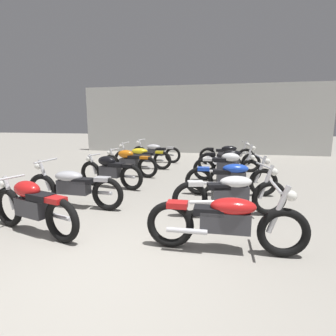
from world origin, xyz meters
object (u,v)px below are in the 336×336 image
(motorcycle_left_row_4, at_px, (142,157))
(motorcycle_right_row_4, at_px, (230,159))
(motorcycle_right_row_1, at_px, (231,193))
(motorcycle_right_row_3, at_px, (227,166))
(motorcycle_left_row_0, at_px, (32,206))
(motorcycle_right_row_0, at_px, (226,220))
(motorcycle_right_row_2, at_px, (231,177))
(motorcycle_left_row_1, at_px, (73,186))
(motorcycle_right_row_5, at_px, (227,154))
(motorcycle_left_row_2, at_px, (110,171))
(motorcycle_left_row_5, at_px, (155,152))
(motorcycle_left_row_3, at_px, (129,162))

(motorcycle_left_row_4, xyz_separation_m, motorcycle_right_row_4, (3.14, 0.06, 0.00))
(motorcycle_right_row_1, distance_m, motorcycle_right_row_3, 2.94)
(motorcycle_left_row_0, height_order, motorcycle_right_row_0, motorcycle_right_row_0)
(motorcycle_right_row_0, relative_size, motorcycle_right_row_2, 1.00)
(motorcycle_left_row_1, bearing_deg, motorcycle_right_row_5, 63.64)
(motorcycle_left_row_0, xyz_separation_m, motorcycle_left_row_1, (-0.09, 1.30, -0.01))
(motorcycle_left_row_2, distance_m, motorcycle_right_row_4, 4.26)
(motorcycle_right_row_0, xyz_separation_m, motorcycle_right_row_5, (-0.00, 7.44, 0.00))
(motorcycle_left_row_5, height_order, motorcycle_right_row_0, same)
(motorcycle_left_row_1, bearing_deg, motorcycle_right_row_0, -22.60)
(motorcycle_right_row_1, bearing_deg, motorcycle_left_row_3, 136.27)
(motorcycle_left_row_3, xyz_separation_m, motorcycle_right_row_4, (3.15, 1.42, -0.01))
(motorcycle_right_row_3, xyz_separation_m, motorcycle_right_row_4, (0.09, 1.48, -0.01))
(motorcycle_right_row_2, relative_size, motorcycle_right_row_5, 1.00)
(motorcycle_left_row_1, xyz_separation_m, motorcycle_left_row_5, (0.09, 6.17, 0.00))
(motorcycle_left_row_4, xyz_separation_m, motorcycle_left_row_5, (0.08, 1.63, 0.00))
(motorcycle_left_row_1, relative_size, motorcycle_right_row_3, 1.10)
(motorcycle_right_row_2, xyz_separation_m, motorcycle_right_row_4, (-0.02, 2.99, 0.00))
(motorcycle_right_row_4, distance_m, motorcycle_right_row_5, 1.58)
(motorcycle_left_row_2, height_order, motorcycle_right_row_5, motorcycle_right_row_5)
(motorcycle_right_row_0, relative_size, motorcycle_right_row_1, 1.02)
(motorcycle_left_row_0, relative_size, motorcycle_left_row_4, 0.89)
(motorcycle_left_row_2, distance_m, motorcycle_left_row_5, 4.47)
(motorcycle_left_row_4, bearing_deg, motorcycle_left_row_1, -90.16)
(motorcycle_left_row_1, height_order, motorcycle_left_row_5, same)
(motorcycle_left_row_2, relative_size, motorcycle_left_row_3, 0.99)
(motorcycle_left_row_0, height_order, motorcycle_left_row_3, same)
(motorcycle_left_row_0, bearing_deg, motorcycle_left_row_3, 90.98)
(motorcycle_right_row_0, distance_m, motorcycle_right_row_3, 4.39)
(motorcycle_left_row_5, relative_size, motorcycle_right_row_3, 1.10)
(motorcycle_left_row_5, distance_m, motorcycle_right_row_1, 6.73)
(motorcycle_right_row_2, bearing_deg, motorcycle_right_row_5, 91.46)
(motorcycle_left_row_0, distance_m, motorcycle_right_row_0, 2.98)
(motorcycle_left_row_0, xyz_separation_m, motorcycle_left_row_2, (-0.05, 3.00, 0.00))
(motorcycle_left_row_0, distance_m, motorcycle_right_row_4, 6.65)
(motorcycle_left_row_2, bearing_deg, motorcycle_right_row_3, 25.00)
(motorcycle_left_row_5, distance_m, motorcycle_right_row_5, 2.97)
(motorcycle_right_row_0, height_order, motorcycle_right_row_4, same)
(motorcycle_right_row_4, bearing_deg, motorcycle_left_row_0, -117.50)
(motorcycle_left_row_3, height_order, motorcycle_right_row_2, motorcycle_right_row_2)
(motorcycle_left_row_0, bearing_deg, motorcycle_right_row_1, 25.78)
(motorcycle_right_row_3, bearing_deg, motorcycle_right_row_2, -86.01)
(motorcycle_left_row_3, distance_m, motorcycle_right_row_3, 3.06)
(motorcycle_left_row_1, height_order, motorcycle_left_row_2, motorcycle_left_row_1)
(motorcycle_left_row_2, xyz_separation_m, motorcycle_right_row_5, (3.02, 4.47, -0.01))
(motorcycle_left_row_0, distance_m, motorcycle_left_row_1, 1.30)
(motorcycle_left_row_0, distance_m, motorcycle_left_row_5, 7.47)
(motorcycle_right_row_3, bearing_deg, motorcycle_right_row_0, -90.11)
(motorcycle_right_row_1, bearing_deg, motorcycle_right_row_4, 89.82)
(motorcycle_left_row_4, relative_size, motorcycle_right_row_1, 1.02)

